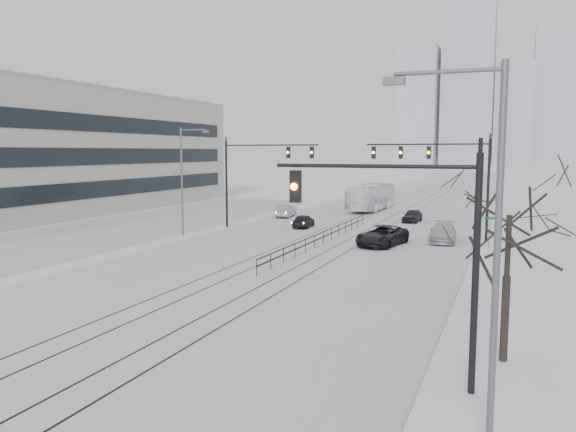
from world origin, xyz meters
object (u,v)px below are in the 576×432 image
object	(u,v)px
sedan_nb_far	(412,216)
box_truck	(371,197)
bare_tree	(509,231)
sedan_nb_front	(382,236)
traffic_mast_near	(418,238)
sedan_sb_inner	(304,221)
sedan_nb_right	(443,233)
sedan_sb_outer	(286,211)

from	to	relation	value
sedan_nb_far	box_truck	size ratio (longest dim) A/B	0.33
bare_tree	sedan_nb_front	xyz separation A→B (m)	(-8.89, 21.97, -3.74)
sedan_nb_front	sedan_nb_far	distance (m)	15.18
traffic_mast_near	sedan_sb_inner	distance (m)	35.95
bare_tree	sedan_nb_far	xyz separation A→B (m)	(-9.18, 37.15, -3.86)
sedan_nb_right	sedan_sb_outer	bearing A→B (deg)	144.48
sedan_nb_far	traffic_mast_near	bearing A→B (deg)	-77.10
sedan_sb_inner	sedan_sb_outer	bearing A→B (deg)	-61.99
sedan_nb_right	box_truck	bearing A→B (deg)	113.15
bare_tree	sedan_sb_outer	distance (m)	42.92
bare_tree	sedan_sb_inner	world-z (taller)	bare_tree
sedan_sb_outer	sedan_sb_inner	bearing A→B (deg)	115.66
sedan_sb_inner	box_truck	distance (m)	17.43
sedan_sb_inner	box_truck	world-z (taller)	box_truck
sedan_sb_outer	box_truck	distance (m)	12.32
sedan_sb_outer	bare_tree	bearing A→B (deg)	114.07
sedan_nb_right	bare_tree	bearing A→B (deg)	-83.20
sedan_sb_inner	traffic_mast_near	bearing A→B (deg)	110.21
sedan_sb_inner	sedan_nb_right	size ratio (longest dim) A/B	0.74
traffic_mast_near	sedan_nb_front	distance (m)	26.08
sedan_sb_inner	sedan_sb_outer	distance (m)	8.51
sedan_nb_front	sedan_nb_right	bearing A→B (deg)	52.11
traffic_mast_near	sedan_sb_inner	world-z (taller)	traffic_mast_near
traffic_mast_near	bare_tree	world-z (taller)	traffic_mast_near
sedan_sb_inner	sedan_nb_far	xyz separation A→B (m)	(8.68, 7.94, 0.01)
sedan_sb_outer	sedan_nb_right	xyz separation A→B (m)	(17.69, -10.84, 0.02)
sedan_sb_outer	sedan_nb_front	xyz separation A→B (m)	(13.66, -14.35, 0.07)
bare_tree	sedan_nb_front	distance (m)	24.00
sedan_nb_right	sedan_nb_far	world-z (taller)	sedan_nb_right
sedan_nb_far	sedan_nb_front	bearing A→B (deg)	-85.57
sedan_nb_far	box_truck	xyz separation A→B (m)	(-6.46, 9.33, 0.94)
traffic_mast_near	sedan_nb_front	xyz separation A→B (m)	(-6.48, 24.98, -3.81)
bare_tree	sedan_nb_right	bearing A→B (deg)	100.81
traffic_mast_near	bare_tree	bearing A→B (deg)	51.24
traffic_mast_near	sedan_nb_far	distance (m)	40.91
sedan_sb_inner	sedan_sb_outer	world-z (taller)	sedan_sb_outer
traffic_mast_near	sedan_nb_far	xyz separation A→B (m)	(-6.77, 40.16, -3.93)
traffic_mast_near	sedan_nb_front	size ratio (longest dim) A/B	1.30
traffic_mast_near	box_truck	distance (m)	51.31
traffic_mast_near	box_truck	bearing A→B (deg)	104.97
sedan_sb_inner	sedan_nb_front	xyz separation A→B (m)	(8.97, -7.24, 0.13)
sedan_nb_far	bare_tree	bearing A→B (deg)	-72.79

